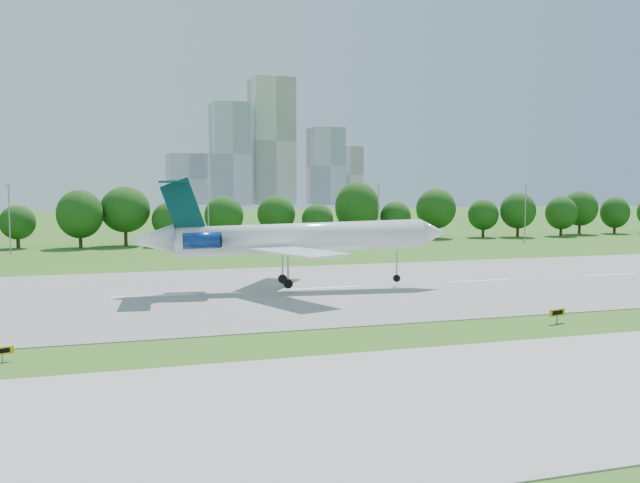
% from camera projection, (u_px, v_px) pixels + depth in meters
% --- Properties ---
extents(ground, '(600.00, 600.00, 0.00)m').
position_uv_depth(ground, '(181.00, 346.00, 53.84)').
color(ground, '#30681B').
rests_on(ground, ground).
extents(runway, '(400.00, 45.00, 0.08)m').
position_uv_depth(runway, '(153.00, 296.00, 77.57)').
color(runway, gray).
rests_on(runway, ground).
extents(taxiway, '(400.00, 23.00, 0.08)m').
position_uv_depth(taxiway, '(222.00, 419.00, 36.75)').
color(taxiway, '#ADADA8').
rests_on(taxiway, ground).
extents(tree_line, '(288.40, 8.40, 10.40)m').
position_uv_depth(tree_line, '(125.00, 215.00, 140.68)').
color(tree_line, '#382314').
rests_on(tree_line, ground).
extents(light_poles, '(175.90, 0.25, 12.19)m').
position_uv_depth(light_poles, '(113.00, 217.00, 130.42)').
color(light_poles, gray).
rests_on(light_poles, ground).
extents(skyline, '(127.00, 52.00, 80.00)m').
position_uv_depth(skyline, '(266.00, 156.00, 452.73)').
color(skyline, '#B2B2B7').
rests_on(skyline, ground).
extents(airliner, '(36.70, 26.62, 12.50)m').
position_uv_depth(airliner, '(286.00, 237.00, 81.85)').
color(airliner, white).
rests_on(airliner, ground).
extents(taxi_sign_centre, '(1.47, 0.65, 1.05)m').
position_uv_depth(taxi_sign_centre, '(2.00, 351.00, 48.78)').
color(taxi_sign_centre, gray).
rests_on(taxi_sign_centre, ground).
extents(taxi_sign_right, '(1.80, 0.66, 1.27)m').
position_uv_depth(taxi_sign_right, '(557.00, 313.00, 62.51)').
color(taxi_sign_right, gray).
rests_on(taxi_sign_right, ground).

